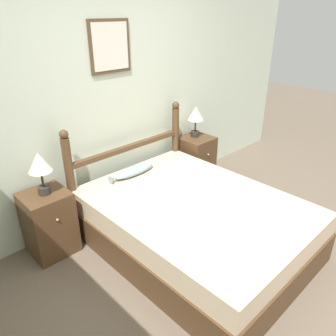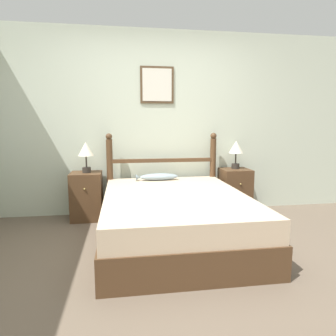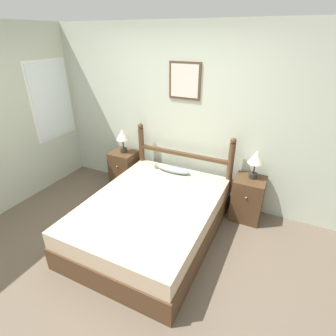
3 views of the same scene
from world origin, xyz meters
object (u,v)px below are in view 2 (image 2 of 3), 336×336
at_px(bed, 175,217).
at_px(fish_pillow, 158,177).
at_px(table_lamp_left, 86,151).
at_px(nightstand_left, 87,196).
at_px(nightstand_right, 235,191).
at_px(table_lamp_right, 236,149).

xyz_separation_m(bed, fish_pillow, (-0.09, 0.82, 0.31)).
height_order(bed, table_lamp_left, table_lamp_left).
height_order(nightstand_left, nightstand_right, same).
distance_m(table_lamp_left, table_lamp_right, 2.07).
relative_size(nightstand_left, nightstand_right, 1.00).
xyz_separation_m(nightstand_left, nightstand_right, (2.07, 0.00, 0.00)).
xyz_separation_m(nightstand_right, table_lamp_left, (-2.06, -0.00, 0.60)).
bearing_deg(nightstand_right, bed, -138.74).
height_order(bed, fish_pillow, fish_pillow).
relative_size(bed, nightstand_left, 3.26).
bearing_deg(fish_pillow, table_lamp_right, 6.64).
distance_m(nightstand_left, fish_pillow, 0.99).
distance_m(bed, nightstand_left, 1.38).
bearing_deg(fish_pillow, nightstand_right, 4.44).
height_order(bed, table_lamp_right, table_lamp_right).
bearing_deg(nightstand_right, nightstand_left, 180.00).
xyz_separation_m(bed, table_lamp_right, (1.05, 0.95, 0.66)).
relative_size(table_lamp_right, fish_pillow, 0.70).
distance_m(table_lamp_left, fish_pillow, 1.00).
height_order(nightstand_left, table_lamp_left, table_lamp_left).
bearing_deg(nightstand_left, table_lamp_right, 1.25).
bearing_deg(table_lamp_left, nightstand_left, 178.15).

